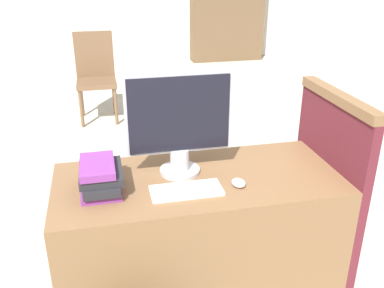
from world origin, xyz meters
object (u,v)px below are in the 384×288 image
at_px(mouse, 239,183).
at_px(book_stack, 100,177).
at_px(monitor, 179,124).
at_px(keyboard, 186,190).
at_px(far_chair, 96,72).

relative_size(mouse, book_stack, 0.32).
height_order(monitor, keyboard, monitor).
relative_size(monitor, mouse, 6.04).
bearing_deg(far_chair, mouse, -22.87).
relative_size(mouse, far_chair, 0.09).
xyz_separation_m(monitor, keyboard, (-0.01, -0.21, -0.26)).
height_order(keyboard, book_stack, book_stack).
height_order(monitor, book_stack, monitor).
height_order(keyboard, mouse, mouse).
xyz_separation_m(monitor, mouse, (0.25, -0.20, -0.25)).
distance_m(book_stack, far_chair, 3.13).
height_order(keyboard, far_chair, far_chair).
bearing_deg(keyboard, monitor, 87.43).
bearing_deg(book_stack, keyboard, -13.55).
relative_size(monitor, far_chair, 0.53).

